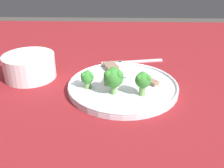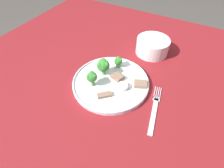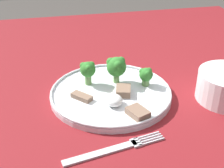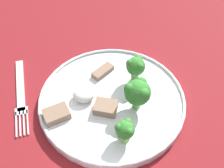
% 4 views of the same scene
% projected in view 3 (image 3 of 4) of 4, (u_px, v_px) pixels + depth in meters
% --- Properties ---
extents(table, '(1.35, 1.17, 0.75)m').
position_uv_depth(table, '(132.00, 130.00, 0.75)').
color(table, maroon).
rests_on(table, ground_plane).
extents(dinner_plate, '(0.28, 0.28, 0.02)m').
position_uv_depth(dinner_plate, '(111.00, 93.00, 0.72)').
color(dinner_plate, white).
rests_on(dinner_plate, table).
extents(fork, '(0.06, 0.20, 0.00)m').
position_uv_depth(fork, '(114.00, 149.00, 0.57)').
color(fork, silver).
rests_on(fork, table).
extents(broccoli_floret_near_rim_left, '(0.04, 0.04, 0.06)m').
position_uv_depth(broccoli_floret_near_rim_left, '(88.00, 70.00, 0.74)').
color(broccoli_floret_near_rim_left, '#709E56').
rests_on(broccoli_floret_near_rim_left, dinner_plate).
extents(broccoli_floret_center_left, '(0.03, 0.03, 0.04)m').
position_uv_depth(broccoli_floret_center_left, '(146.00, 75.00, 0.74)').
color(broccoli_floret_center_left, '#709E56').
rests_on(broccoli_floret_center_left, dinner_plate).
extents(broccoli_floret_back_left, '(0.05, 0.05, 0.07)m').
position_uv_depth(broccoli_floret_back_left, '(116.00, 66.00, 0.74)').
color(broccoli_floret_back_left, '#709E56').
rests_on(broccoli_floret_back_left, dinner_plate).
extents(meat_slice_front_slice, '(0.05, 0.05, 0.01)m').
position_uv_depth(meat_slice_front_slice, '(82.00, 97.00, 0.69)').
color(meat_slice_front_slice, '#846651').
rests_on(meat_slice_front_slice, dinner_plate).
extents(meat_slice_middle_slice, '(0.05, 0.05, 0.01)m').
position_uv_depth(meat_slice_middle_slice, '(138.00, 113.00, 0.64)').
color(meat_slice_middle_slice, '#846651').
rests_on(meat_slice_middle_slice, dinner_plate).
extents(meat_slice_rear_slice, '(0.05, 0.04, 0.02)m').
position_uv_depth(meat_slice_rear_slice, '(123.00, 91.00, 0.71)').
color(meat_slice_rear_slice, '#846651').
rests_on(meat_slice_rear_slice, dinner_plate).
extents(sauce_dollop, '(0.04, 0.04, 0.02)m').
position_uv_depth(sauce_dollop, '(114.00, 100.00, 0.67)').
color(sauce_dollop, white).
rests_on(sauce_dollop, dinner_plate).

